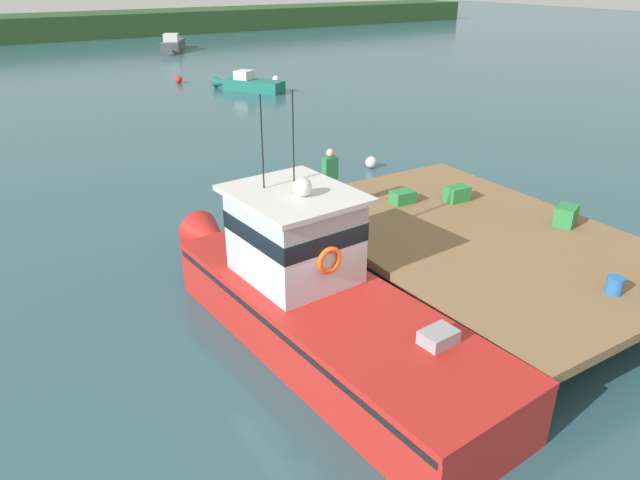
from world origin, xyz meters
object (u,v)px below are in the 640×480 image
object	(u,v)px
main_fishing_boat	(314,296)
crate_single_by_cleat	(457,194)
crate_single_far	(566,216)
mooring_buoy_inshore	(276,79)
bait_bucket	(615,285)
moored_boat_off_the_point	(172,45)
crate_stack_near_edge	(403,197)
deckhand_by_the_boat	(330,179)
moored_boat_far_right	(249,84)
mooring_buoy_spare_mooring	(179,79)
mooring_buoy_outer	(371,162)

from	to	relation	value
main_fishing_boat	crate_single_by_cleat	xyz separation A→B (m)	(5.71, 2.01, 0.39)
crate_single_far	mooring_buoy_inshore	size ratio (longest dim) A/B	1.31
mooring_buoy_inshore	crate_single_far	bearing A→B (deg)	-103.25
bait_bucket	moored_boat_off_the_point	world-z (taller)	moored_boat_off_the_point
crate_stack_near_edge	deckhand_by_the_boat	size ratio (longest dim) A/B	0.37
main_fishing_boat	moored_boat_far_right	bearing A→B (deg)	67.14
moored_boat_far_right	mooring_buoy_spare_mooring	world-z (taller)	moored_boat_far_right
moored_boat_far_right	crate_single_far	bearing A→B (deg)	-98.17
crate_single_by_cleat	moored_boat_far_right	bearing A→B (deg)	78.29
moored_boat_far_right	mooring_buoy_outer	xyz separation A→B (m)	(-2.72, -16.23, -0.19)
main_fishing_boat	crate_stack_near_edge	size ratio (longest dim) A/B	16.52
crate_single_far	bait_bucket	world-z (taller)	crate_single_far
bait_bucket	mooring_buoy_spare_mooring	distance (m)	32.95
crate_stack_near_edge	mooring_buoy_outer	size ratio (longest dim) A/B	1.37
main_fishing_boat	crate_single_far	distance (m)	6.83
crate_single_by_cleat	moored_boat_off_the_point	size ratio (longest dim) A/B	0.10
mooring_buoy_spare_mooring	bait_bucket	bearing A→B (deg)	-95.07
main_fishing_boat	crate_single_by_cleat	size ratio (longest dim) A/B	16.52
moored_boat_off_the_point	mooring_buoy_inshore	xyz separation A→B (m)	(0.32, -19.22, -0.30)
crate_single_far	mooring_buoy_spare_mooring	size ratio (longest dim) A/B	1.26
crate_single_far	bait_bucket	distance (m)	3.32
crate_stack_near_edge	mooring_buoy_inshore	size ratio (longest dim) A/B	1.31
crate_single_by_cleat	mooring_buoy_outer	distance (m)	6.87
moored_boat_far_right	mooring_buoy_outer	world-z (taller)	moored_boat_far_right
moored_boat_off_the_point	main_fishing_boat	bearing A→B (deg)	-105.70
deckhand_by_the_boat	mooring_buoy_spare_mooring	distance (m)	26.96
deckhand_by_the_boat	crate_single_by_cleat	bearing A→B (deg)	-20.01
crate_single_far	moored_boat_off_the_point	distance (m)	46.50
main_fishing_boat	crate_stack_near_edge	world-z (taller)	main_fishing_boat
deckhand_by_the_boat	mooring_buoy_outer	xyz separation A→B (m)	(5.26, 5.28, -1.84)
crate_stack_near_edge	moored_boat_off_the_point	xyz separation A→B (m)	(8.42, 42.88, -0.83)
crate_single_by_cleat	crate_stack_near_edge	distance (m)	1.48
mooring_buoy_spare_mooring	mooring_buoy_outer	bearing A→B (deg)	-89.98
crate_stack_near_edge	bait_bucket	size ratio (longest dim) A/B	1.76
mooring_buoy_inshore	crate_single_by_cleat	bearing A→B (deg)	-106.96
mooring_buoy_spare_mooring	main_fishing_boat	bearing A→B (deg)	-104.56
mooring_buoy_outer	deckhand_by_the_boat	bearing A→B (deg)	-134.91
moored_boat_off_the_point	mooring_buoy_outer	xyz separation A→B (m)	(-5.10, -37.05, -0.31)
crate_single_far	deckhand_by_the_boat	size ratio (longest dim) A/B	0.37
mooring_buoy_inshore	moored_boat_off_the_point	bearing A→B (deg)	90.97
main_fishing_boat	deckhand_by_the_boat	bearing A→B (deg)	52.76
main_fishing_boat	mooring_buoy_outer	bearing A→B (deg)	47.77
mooring_buoy_inshore	moored_boat_far_right	bearing A→B (deg)	-149.45
main_fishing_boat	deckhand_by_the_boat	size ratio (longest dim) A/B	6.08
crate_stack_near_edge	bait_bucket	bearing A→B (deg)	-86.09
main_fishing_boat	moored_boat_far_right	distance (m)	26.83
bait_bucket	deckhand_by_the_boat	size ratio (longest dim) A/B	0.21
crate_single_by_cleat	moored_boat_off_the_point	xyz separation A→B (m)	(7.09, 43.52, -0.87)
deckhand_by_the_boat	mooring_buoy_outer	distance (m)	7.68
crate_single_far	mooring_buoy_spare_mooring	bearing A→B (deg)	88.29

